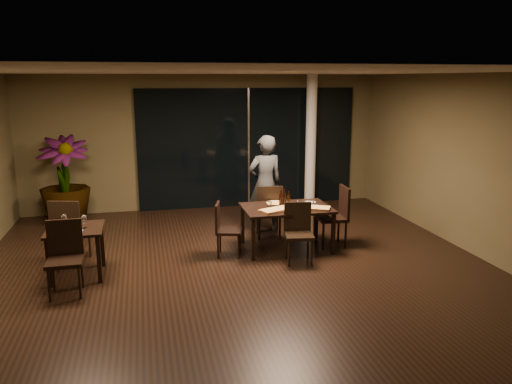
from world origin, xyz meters
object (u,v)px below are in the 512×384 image
Objects in this scene: chair_main_right at (337,213)px; bottle_a at (281,198)px; main_table at (287,211)px; potted_plant at (64,180)px; chair_side_far at (69,228)px; diner at (265,184)px; chair_side_near at (65,253)px; side_table at (76,236)px; bottle_b at (288,199)px; chair_main_near at (298,229)px; chair_main_far at (269,209)px; bottle_c at (284,197)px; chair_main_left at (224,227)px.

bottle_a is (-1.00, 0.09, 0.30)m from chair_main_right.
main_table is 4.74m from potted_plant.
chair_side_far is 0.56× the size of diner.
chair_side_far is 3.50m from bottle_a.
chair_side_far is at bearing 93.66° from chair_side_near.
side_table is 2.95× the size of bottle_b.
diner is 6.91× the size of bottle_b.
chair_side_far reaches higher than chair_main_near.
bottle_a is at bearing 142.39° from main_table.
chair_main_far is 3.41× the size of bottle_c.
chair_main_far is 3.74m from chair_side_near.
diner is (-0.12, 1.08, 0.26)m from main_table.
bottle_a is at bearing -65.87° from chair_main_left.
diner reaches higher than chair_side_near.
main_table is 1.48× the size of chair_side_near.
chair_main_right reaches higher than chair_side_far.
main_table is at bearing 16.16° from chair_side_near.
chair_side_near reaches higher than main_table.
chair_main_far is at bearing 106.27° from bottle_b.
main_table is at bearing 87.82° from diner.
chair_main_right is at bearing 156.05° from chair_main_far.
bottle_a is at bearing -144.42° from bottle_c.
side_table is 0.45× the size of potted_plant.
chair_main_far is 0.63m from bottle_c.
main_table is 0.84× the size of potted_plant.
chair_main_right is (1.07, -0.66, 0.03)m from chair_main_far.
chair_main_right is 3.70× the size of bottle_a.
bottle_a reaches higher than bottle_b.
chair_main_far is at bearing -117.55° from chair_main_right.
bottle_b is at bearing 97.76° from chair_main_near.
chair_side_far reaches higher than chair_side_near.
potted_plant is 6.57× the size of bottle_b.
chair_main_right is 1.05m from bottle_a.
side_table is 3.46m from bottle_c.
bottle_b is at bearing -24.09° from bottle_a.
potted_plant reaches higher than bottle_a.
chair_main_right is 1.05× the size of chair_side_near.
bottle_b is (3.51, 1.09, 0.32)m from chair_side_near.
bottle_b reaches higher than chair_side_near.
chair_side_far is 3.62m from bottle_b.
chair_main_left is 2.03m from chair_main_right.
side_table is 3.42m from chair_main_near.
diner is 6.31× the size of bottle_c.
chair_main_near is (0.17, -1.24, -0.03)m from chair_main_far.
diner reaches higher than potted_plant.
chair_side_near is at bearing -160.93° from bottle_c.
diner is 1.08m from bottle_b.
bottle_b is (1.14, 0.11, 0.38)m from chair_main_left.
chair_side_near is at bearing -97.53° from side_table.
chair_main_far is at bearing -37.40° from chair_main_left.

